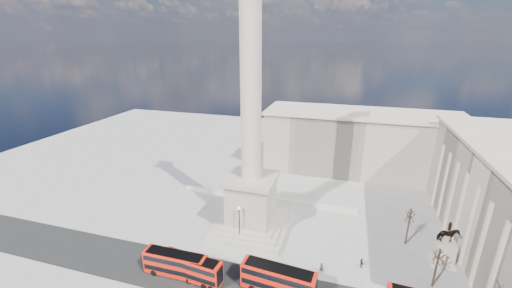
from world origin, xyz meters
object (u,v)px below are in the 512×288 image
at_px(red_bus_a, 176,264).
at_px(red_bus_c, 279,280).
at_px(equestrian_statue, 445,250).
at_px(victorian_lamp, 239,221).
at_px(nelsons_column, 251,166).
at_px(red_bus_b, 192,268).
at_px(pedestrian_crossing, 362,263).
at_px(pedestrian_walking, 322,268).

distance_m(red_bus_a, red_bus_c, 16.03).
distance_m(red_bus_c, equestrian_statue, 27.92).
bearing_deg(victorian_lamp, nelsons_column, 81.48).
height_order(red_bus_b, red_bus_c, red_bus_c).
xyz_separation_m(equestrian_statue, pedestrian_crossing, (-12.69, -4.76, -1.83)).
bearing_deg(pedestrian_walking, red_bus_a, -170.40).
xyz_separation_m(nelsons_column, red_bus_c, (8.67, -14.72, -10.61)).
height_order(nelsons_column, red_bus_c, nelsons_column).
distance_m(red_bus_b, pedestrian_crossing, 26.85).
height_order(equestrian_statue, pedestrian_crossing, equestrian_statue).
bearing_deg(victorian_lamp, pedestrian_walking, -14.52).
height_order(equestrian_statue, pedestrian_walking, equestrian_statue).
bearing_deg(nelsons_column, red_bus_c, -59.52).
height_order(pedestrian_walking, pedestrian_crossing, pedestrian_walking).
bearing_deg(nelsons_column, equestrian_statue, -1.78).
bearing_deg(red_bus_b, pedestrian_crossing, 27.62).
relative_size(nelsons_column, red_bus_a, 4.96).
xyz_separation_m(red_bus_b, pedestrian_walking, (18.84, 7.00, -1.17)).
bearing_deg(red_bus_c, equestrian_statue, 34.56).
relative_size(victorian_lamp, pedestrian_walking, 3.92).
bearing_deg(nelsons_column, red_bus_b, -106.10).
height_order(victorian_lamp, equestrian_statue, equestrian_statue).
bearing_deg(equestrian_statue, red_bus_c, -150.61).
relative_size(red_bus_c, pedestrian_crossing, 6.27).
xyz_separation_m(red_bus_a, pedestrian_walking, (21.59, 6.92, -1.22)).
distance_m(red_bus_c, victorian_lamp, 13.71).
bearing_deg(nelsons_column, pedestrian_crossing, -15.92).
height_order(red_bus_a, victorian_lamp, victorian_lamp).
relative_size(red_bus_a, victorian_lamp, 1.40).
bearing_deg(red_bus_a, red_bus_b, -2.03).
height_order(nelsons_column, pedestrian_crossing, nelsons_column).
distance_m(pedestrian_walking, pedestrian_crossing, 6.76).
bearing_deg(red_bus_c, red_bus_b, -170.06).
xyz_separation_m(red_bus_b, red_bus_c, (13.24, 1.10, 0.22)).
bearing_deg(red_bus_b, red_bus_c, 10.41).
relative_size(red_bus_c, victorian_lamp, 1.54).
distance_m(nelsons_column, pedestrian_crossing, 24.31).
xyz_separation_m(red_bus_c, pedestrian_walking, (5.60, 5.90, -1.39)).
xyz_separation_m(nelsons_column, red_bus_b, (-4.57, -15.83, -10.83)).
distance_m(red_bus_b, victorian_lamp, 11.74).
distance_m(nelsons_column, red_bus_c, 20.11).
distance_m(red_bus_a, pedestrian_walking, 22.71).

